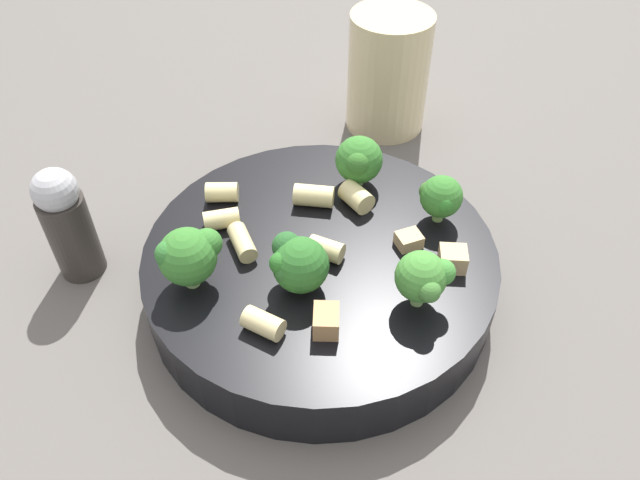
% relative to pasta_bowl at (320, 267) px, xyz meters
% --- Properties ---
extents(ground_plane, '(2.00, 2.00, 0.00)m').
position_rel_pasta_bowl_xyz_m(ground_plane, '(0.00, 0.00, -0.02)').
color(ground_plane, '#5B5651').
extents(pasta_bowl, '(0.25, 0.25, 0.04)m').
position_rel_pasta_bowl_xyz_m(pasta_bowl, '(0.00, 0.00, 0.00)').
color(pasta_bowl, black).
rests_on(pasta_bowl, ground_plane).
extents(broccoli_floret_0, '(0.04, 0.04, 0.04)m').
position_rel_pasta_bowl_xyz_m(broccoli_floret_0, '(0.06, 0.05, 0.04)').
color(broccoli_floret_0, '#9EC175').
rests_on(broccoli_floret_0, pasta_bowl).
extents(broccoli_floret_1, '(0.04, 0.04, 0.04)m').
position_rel_pasta_bowl_xyz_m(broccoli_floret_1, '(-0.03, -0.02, 0.04)').
color(broccoli_floret_1, '#9EC175').
rests_on(broccoli_floret_1, pasta_bowl).
extents(broccoli_floret_2, '(0.04, 0.04, 0.04)m').
position_rel_pasta_bowl_xyz_m(broccoli_floret_2, '(-0.09, 0.02, 0.04)').
color(broccoli_floret_2, '#84AD60').
rests_on(broccoli_floret_2, pasta_bowl).
extents(broccoli_floret_3, '(0.04, 0.04, 0.04)m').
position_rel_pasta_bowl_xyz_m(broccoli_floret_3, '(0.03, -0.07, 0.04)').
color(broccoli_floret_3, '#84AD60').
rests_on(broccoli_floret_3, pasta_bowl).
extents(broccoli_floret_4, '(0.03, 0.03, 0.04)m').
position_rel_pasta_bowl_xyz_m(broccoli_floret_4, '(0.09, -0.02, 0.04)').
color(broccoli_floret_4, '#84AD60').
rests_on(broccoli_floret_4, pasta_bowl).
extents(rigatoni_0, '(0.03, 0.03, 0.02)m').
position_rel_pasta_bowl_xyz_m(rigatoni_0, '(-0.03, 0.09, 0.03)').
color(rigatoni_0, beige).
rests_on(rigatoni_0, pasta_bowl).
extents(rigatoni_1, '(0.03, 0.03, 0.02)m').
position_rel_pasta_bowl_xyz_m(rigatoni_1, '(0.02, 0.04, 0.03)').
color(rigatoni_1, beige).
rests_on(rigatoni_1, pasta_bowl).
extents(rigatoni_2, '(0.03, 0.03, 0.01)m').
position_rel_pasta_bowl_xyz_m(rigatoni_2, '(-0.00, -0.01, 0.02)').
color(rigatoni_2, beige).
rests_on(rigatoni_2, pasta_bowl).
extents(rigatoni_3, '(0.02, 0.02, 0.02)m').
position_rel_pasta_bowl_xyz_m(rigatoni_3, '(0.05, 0.03, 0.03)').
color(rigatoni_3, beige).
rests_on(rigatoni_3, pasta_bowl).
extents(rigatoni_4, '(0.02, 0.03, 0.01)m').
position_rel_pasta_bowl_xyz_m(rigatoni_4, '(-0.07, -0.04, 0.02)').
color(rigatoni_4, beige).
rests_on(rigatoni_4, pasta_bowl).
extents(rigatoni_5, '(0.02, 0.03, 0.01)m').
position_rel_pasta_bowl_xyz_m(rigatoni_5, '(-0.05, 0.03, 0.02)').
color(rigatoni_5, beige).
rests_on(rigatoni_5, pasta_bowl).
extents(rigatoni_6, '(0.03, 0.02, 0.01)m').
position_rel_pasta_bowl_xyz_m(rigatoni_6, '(-0.05, 0.06, 0.02)').
color(rigatoni_6, beige).
rests_on(rigatoni_6, pasta_bowl).
extents(chicken_chunk_0, '(0.02, 0.02, 0.01)m').
position_rel_pasta_bowl_xyz_m(chicken_chunk_0, '(0.07, -0.06, 0.02)').
color(chicken_chunk_0, tan).
rests_on(chicken_chunk_0, pasta_bowl).
extents(chicken_chunk_1, '(0.02, 0.03, 0.02)m').
position_rel_pasta_bowl_xyz_m(chicken_chunk_1, '(-0.03, -0.06, 0.02)').
color(chicken_chunk_1, tan).
rests_on(chicken_chunk_1, pasta_bowl).
extents(chicken_chunk_2, '(0.02, 0.02, 0.01)m').
position_rel_pasta_bowl_xyz_m(chicken_chunk_2, '(0.06, -0.03, 0.02)').
color(chicken_chunk_2, tan).
rests_on(chicken_chunk_2, pasta_bowl).
extents(drinking_glass, '(0.08, 0.08, 0.11)m').
position_rel_pasta_bowl_xyz_m(drinking_glass, '(0.17, 0.15, 0.02)').
color(drinking_glass, beige).
rests_on(drinking_glass, ground_plane).
extents(pepper_shaker, '(0.03, 0.03, 0.09)m').
position_rel_pasta_bowl_xyz_m(pepper_shaker, '(-0.14, 0.12, 0.02)').
color(pepper_shaker, '#332D28').
rests_on(pepper_shaker, ground_plane).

